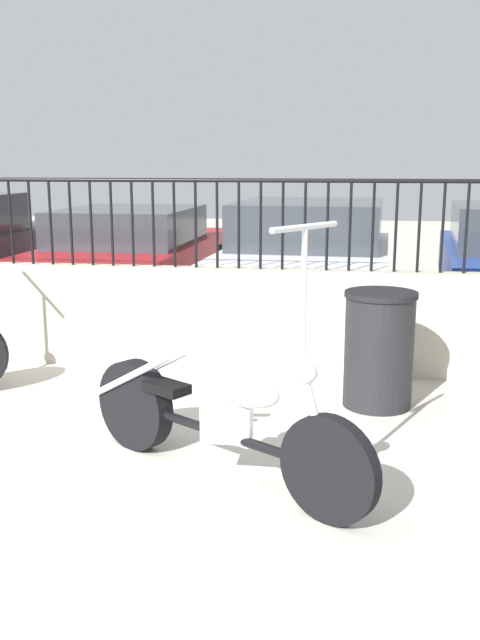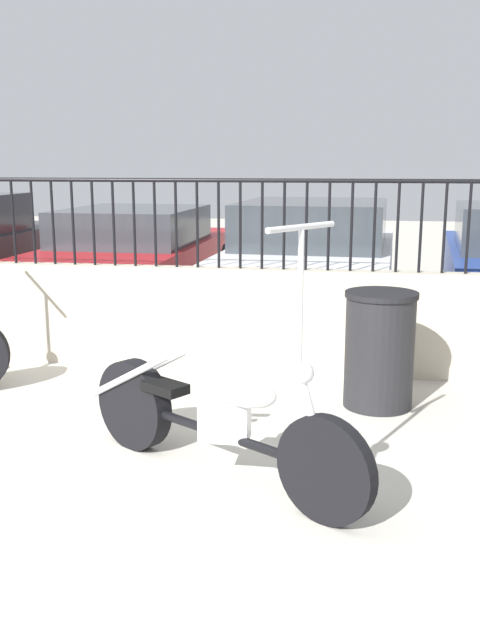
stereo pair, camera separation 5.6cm
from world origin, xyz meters
name	(u,v)px [view 2 (the right image)]	position (x,y,z in m)	size (l,w,h in m)	color
ground_plane	(42,501)	(0.00, 0.00, 0.00)	(40.00, 40.00, 0.00)	#B7B2A5
low_wall	(168,317)	(0.00, 2.71, 0.46)	(10.99, 0.18, 0.91)	#B2A893
fence_railing	(165,208)	(0.00, 2.71, 1.43)	(10.99, 0.04, 0.77)	black
motorcycle_black	(207,415)	(0.83, 0.47, 0.38)	(1.85, 1.25, 1.52)	black
trash_bin	(379,350)	(1.85, 1.89, 0.44)	(0.54, 0.54, 0.88)	black
car_red	(138,254)	(-1.17, 5.61, 0.64)	(1.84, 4.29, 1.25)	black
car_white	(314,256)	(1.15, 5.38, 0.68)	(2.09, 4.49, 1.36)	black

